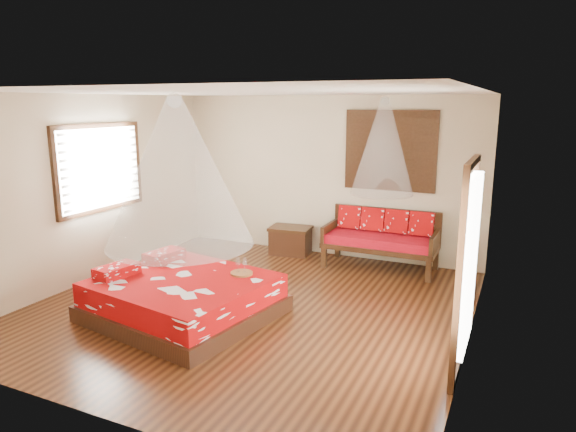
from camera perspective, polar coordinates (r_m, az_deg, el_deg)
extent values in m
cube|color=black|center=(7.03, -4.05, -10.01)|extent=(5.50, 5.50, 0.02)
cube|color=white|center=(6.49, -4.44, 13.65)|extent=(5.50, 5.50, 0.02)
cube|color=#C3B28F|center=(8.29, -21.19, 2.81)|extent=(0.02, 5.50, 2.80)
cube|color=#C3B28F|center=(5.83, 20.26, -0.92)|extent=(0.02, 5.50, 2.80)
cube|color=#C3B28F|center=(9.09, 4.22, 4.41)|extent=(5.50, 0.02, 2.80)
cube|color=#C3B28F|center=(4.48, -21.61, -4.95)|extent=(5.50, 0.02, 2.80)
cube|color=black|center=(6.80, -11.47, -10.02)|extent=(2.38, 2.22, 0.20)
cube|color=#970406|center=(6.71, -11.56, -8.04)|extent=(2.26, 2.10, 0.30)
cube|color=#970406|center=(6.96, -18.49, -5.77)|extent=(0.39, 0.59, 0.14)
cube|color=#970406|center=(7.44, -13.61, -4.30)|extent=(0.39, 0.59, 0.14)
cube|color=black|center=(8.51, 4.02, -4.36)|extent=(0.08, 0.08, 0.42)
cube|color=black|center=(8.10, 15.36, -5.67)|extent=(0.08, 0.08, 0.42)
cube|color=black|center=(9.14, 5.55, -3.21)|extent=(0.08, 0.08, 0.42)
cube|color=black|center=(8.75, 16.12, -4.36)|extent=(0.08, 0.08, 0.42)
cube|color=black|center=(8.54, 10.20, -3.29)|extent=(1.82, 0.81, 0.08)
cube|color=#94050F|center=(8.51, 10.22, -2.58)|extent=(1.76, 0.75, 0.14)
cube|color=black|center=(8.81, 10.87, -0.89)|extent=(1.82, 0.06, 0.55)
cube|color=black|center=(8.74, 4.73, -1.68)|extent=(0.06, 0.81, 0.30)
cube|color=black|center=(8.33, 16.02, -2.84)|extent=(0.06, 0.81, 0.30)
cube|color=#970406|center=(8.84, 6.90, -0.16)|extent=(0.38, 0.20, 0.40)
cube|color=#970406|center=(8.73, 9.42, -0.40)|extent=(0.38, 0.20, 0.40)
cube|color=#970406|center=(8.63, 12.00, -0.65)|extent=(0.38, 0.20, 0.40)
cube|color=#970406|center=(8.56, 14.63, -0.90)|extent=(0.38, 0.20, 0.40)
cube|color=black|center=(9.26, 0.28, -2.86)|extent=(0.73, 0.56, 0.45)
cube|color=black|center=(9.19, 0.28, -1.37)|extent=(0.77, 0.60, 0.05)
cube|color=black|center=(8.67, 11.30, 7.13)|extent=(1.52, 0.06, 1.32)
cube|color=black|center=(8.66, 11.28, 7.12)|extent=(1.35, 0.04, 1.10)
cube|color=black|center=(8.36, -20.18, 5.04)|extent=(0.08, 1.74, 1.34)
cube|color=silver|center=(8.34, -19.99, 5.03)|extent=(0.04, 1.54, 1.10)
cube|color=black|center=(5.35, 19.00, -5.91)|extent=(0.08, 1.02, 2.16)
cube|color=white|center=(5.32, 18.86, -4.86)|extent=(0.03, 0.82, 1.70)
cylinder|color=brown|center=(6.70, -5.18, -6.35)|extent=(0.29, 0.29, 0.03)
cone|color=white|center=(6.35, -12.15, 4.75)|extent=(1.81, 1.81, 1.80)
cone|color=white|center=(8.20, 10.54, 7.57)|extent=(0.99, 0.99, 1.50)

